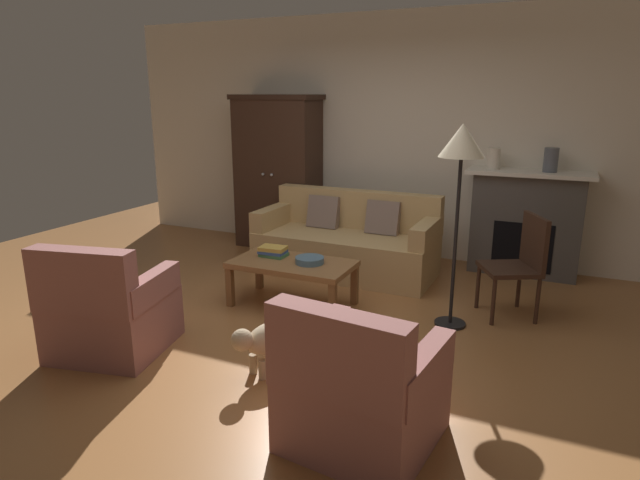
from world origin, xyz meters
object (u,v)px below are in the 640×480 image
armchair_near_right (360,393)px  side_chair_wooden (520,260)px  coffee_table (292,267)px  armoire (278,172)px  fruit_bowl (310,260)px  couch (347,244)px  mantel_vase_slate (551,160)px  mantel_vase_cream (494,159)px  armchair_near_left (109,313)px  dog (267,340)px  fireplace (526,222)px  floor_lamp (461,153)px  book_stack (273,251)px

armchair_near_right → side_chair_wooden: bearing=74.7°
coffee_table → armoire: bearing=122.0°
fruit_bowl → side_chair_wooden: side_chair_wooden is taller
couch → mantel_vase_slate: 2.26m
mantel_vase_cream → armchair_near_right: bearing=-93.1°
fruit_bowl → armchair_near_right: size_ratio=0.30×
armchair_near_left → dog: size_ratio=1.70×
fireplace → coffee_table: (-1.85, -1.85, -0.20)m
mantel_vase_slate → floor_lamp: 1.80m
floor_lamp → side_chair_wooden: bearing=42.7°
mantel_vase_cream → mantel_vase_slate: mantel_vase_slate is taller
mantel_vase_cream → armchair_near_left: (-2.28, -3.23, -0.92)m
armchair_near_right → floor_lamp: (0.14, 1.83, 1.13)m
armoire → fruit_bowl: 2.21m
fireplace → armchair_near_left: fireplace is taller
armchair_near_left → dog: bearing=10.0°
coffee_table → book_stack: book_stack is taller
fruit_bowl → mantel_vase_slate: mantel_vase_slate is taller
mantel_vase_cream → dog: 3.34m
armoire → armchair_near_left: 3.25m
couch → side_chair_wooden: 1.89m
book_stack → armchair_near_right: size_ratio=0.29×
fruit_bowl → armchair_near_right: armchair_near_right is taller
armoire → floor_lamp: armoire is taller
fruit_bowl → mantel_vase_cream: size_ratio=1.17×
fireplace → fruit_bowl: size_ratio=4.83×
fruit_bowl → coffee_table: bearing=-172.0°
coffee_table → armchair_near_right: size_ratio=1.25×
couch → armchair_near_left: (-0.91, -2.52, -0.00)m
couch → mantel_vase_slate: mantel_vase_slate is taller
floor_lamp → coffee_table: bearing=-173.9°
armoire → fruit_bowl: bearing=-54.0°
fruit_bowl → side_chair_wooden: 1.83m
armoire → mantel_vase_slate: armoire is taller
mantel_vase_cream → mantel_vase_slate: (0.56, 0.00, 0.01)m
armoire → couch: (1.20, -0.65, -0.63)m
mantel_vase_slate → dog: (-1.61, -3.02, -1.00)m
book_stack → side_chair_wooden: size_ratio=0.28×
armoire → couch: armoire is taller
armchair_near_left → armchair_near_right: 2.11m
mantel_vase_slate → armchair_near_left: bearing=-131.3°
mantel_vase_slate → floor_lamp: size_ratio=0.15×
side_chair_wooden → dog: bearing=-129.9°
coffee_table → armchair_near_right: bearing=-52.7°
armoire → side_chair_wooden: (3.00, -1.18, -0.43)m
side_chair_wooden → armchair_near_left: bearing=-143.7°
armoire → dog: 3.39m
floor_lamp → armoire: bearing=147.3°
coffee_table → side_chair_wooden: size_ratio=1.22×
armchair_near_right → side_chair_wooden: size_ratio=0.98×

